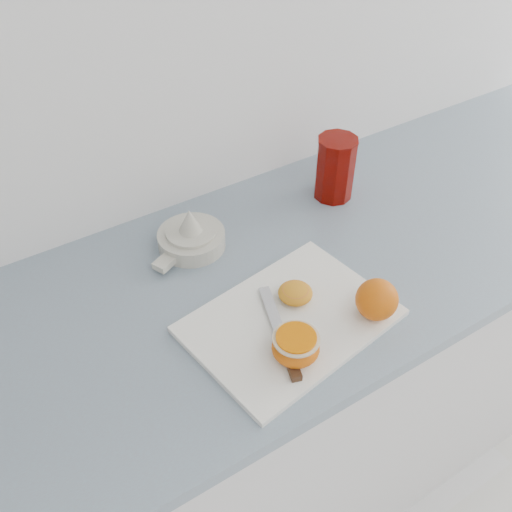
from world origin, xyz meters
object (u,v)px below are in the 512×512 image
object	(u,v)px
half_orange	(296,347)
counter	(281,389)
citrus_juicer	(191,237)
red_tumbler	(335,170)
cutting_board	(290,321)

from	to	relation	value
half_orange	counter	bearing A→B (deg)	58.32
citrus_juicer	red_tumbler	distance (m)	0.37
counter	cutting_board	xyz separation A→B (m)	(-0.09, -0.14, 0.45)
half_orange	red_tumbler	world-z (taller)	red_tumbler
counter	citrus_juicer	size ratio (longest dim) A/B	14.59
counter	red_tumbler	world-z (taller)	red_tumbler
cutting_board	citrus_juicer	distance (m)	0.29
counter	red_tumbler	size ratio (longest dim) A/B	17.10
cutting_board	citrus_juicer	bearing A→B (deg)	100.67
counter	cutting_board	bearing A→B (deg)	-123.01
citrus_juicer	red_tumbler	world-z (taller)	red_tumbler
cutting_board	red_tumbler	world-z (taller)	red_tumbler
half_orange	citrus_juicer	world-z (taller)	citrus_juicer
citrus_juicer	counter	bearing A→B (deg)	-46.34
cutting_board	red_tumbler	distance (m)	0.42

